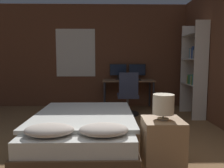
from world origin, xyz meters
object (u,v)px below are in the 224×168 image
desk (128,84)px  computer_mouse (140,80)px  bed (84,130)px  bookshelf (195,67)px  nightstand (162,144)px  bedside_lamp (163,104)px  keyboard (129,80)px  monitor_right (137,71)px  office_chair (128,98)px  monitor_left (118,71)px

desk → computer_mouse: computer_mouse is taller
bed → bookshelf: (2.24, 1.64, 0.86)m
computer_mouse → bookshelf: bookshelf is taller
desk → bookshelf: size_ratio=0.64×
nightstand → bedside_lamp: (0.00, 0.00, 0.46)m
bed → keyboard: bearing=69.1°
bed → bedside_lamp: bedside_lamp is taller
desk → monitor_right: size_ratio=2.95×
office_chair → monitor_left: bearing=101.6°
bedside_lamp → bed: bearing=145.6°
monitor_left → nightstand: bearing=-84.0°
monitor_left → keyboard: 0.51m
desk → bookshelf: 1.67m
monitor_left → desk: bearing=-37.6°
bedside_lamp → computer_mouse: 2.96m
desk → bedside_lamp: bearing=-88.2°
monitor_right → keyboard: (-0.25, -0.38, -0.22)m
computer_mouse → desk: bearing=144.5°
bedside_lamp → monitor_left: (-0.35, 3.34, 0.22)m
desk → monitor_left: bearing=142.4°
monitor_right → bookshelf: size_ratio=0.22×
bookshelf → monitor_left: bearing=147.6°
bed → monitor_right: 2.99m
bed → nightstand: 1.18m
bookshelf → nightstand: bearing=-118.8°
keyboard → office_chair: office_chair is taller
monitor_left → office_chair: size_ratio=0.45×
desk → bookshelf: (1.37, -0.83, 0.46)m
computer_mouse → office_chair: office_chair is taller
keyboard → computer_mouse: 0.27m
monitor_left → office_chair: monitor_left is taller
office_chair → bedside_lamp: bearing=-86.0°
bed → desk: (0.87, 2.48, 0.40)m
nightstand → bookshelf: size_ratio=0.28×
bed → bedside_lamp: bearing=-34.4°
bed → monitor_right: monitor_right is taller
keyboard → bed: bearing=-110.9°
bed → monitor_right: (1.13, 2.67, 0.74)m
bedside_lamp → bookshelf: bearing=61.2°
bedside_lamp → computer_mouse: bearing=86.7°
office_chair → keyboard: bearing=81.8°
computer_mouse → bookshelf: 1.32m
nightstand → bookshelf: 2.76m
monitor_right → keyboard: bearing=-123.3°
nightstand → keyboard: bearing=91.9°
bedside_lamp → monitor_left: bearing=96.0°
monitor_left → office_chair: (0.18, -0.88, -0.58)m
bedside_lamp → desk: bedside_lamp is taller
nightstand → desk: desk is taller
desk → computer_mouse: (0.27, -0.19, 0.12)m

